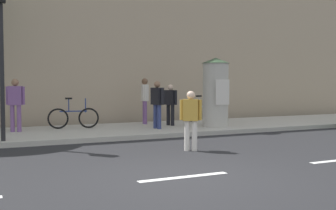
{
  "coord_description": "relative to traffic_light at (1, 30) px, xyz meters",
  "views": [
    {
      "loc": [
        -3.35,
        -6.56,
        1.71
      ],
      "look_at": [
        0.6,
        2.0,
        1.22
      ],
      "focal_mm": 43.22,
      "sensor_mm": 36.0,
      "label": 1
    }
  ],
  "objects": [
    {
      "name": "traffic_light",
      "position": [
        0.0,
        0.0,
        0.0
      ],
      "size": [
        0.24,
        0.45,
        4.48
      ],
      "color": "black",
      "rests_on": "sidewalk_curb"
    },
    {
      "name": "poster_column",
      "position": [
        7.27,
        0.9,
        -1.72
      ],
      "size": [
        1.03,
        1.03,
        2.52
      ],
      "color": "#B2ADA3",
      "rests_on": "sidewalk_curb"
    },
    {
      "name": "pedestrian_near_pole",
      "position": [
        5.06,
        1.17,
        -2.02
      ],
      "size": [
        0.34,
        0.64,
        1.67
      ],
      "color": "navy",
      "rests_on": "sidewalk_curb"
    },
    {
      "name": "building_backdrop",
      "position": [
        2.84,
        6.76,
        1.34
      ],
      "size": [
        36.0,
        5.0,
        8.99
      ],
      "primitive_type": "cube",
      "color": "tan",
      "rests_on": "ground_plane"
    },
    {
      "name": "pedestrian_tallest",
      "position": [
        0.48,
        2.24,
        -1.98
      ],
      "size": [
        0.58,
        0.37,
        1.74
      ],
      "color": "#724C84",
      "rests_on": "sidewalk_curb"
    },
    {
      "name": "bicycle_upright",
      "position": [
        7.93,
        3.11,
        -2.62
      ],
      "size": [
        1.75,
        0.36,
        1.09
      ],
      "color": "black",
      "rests_on": "sidewalk_curb"
    },
    {
      "name": "bicycle_leaning",
      "position": [
        2.4,
        2.45,
        -2.62
      ],
      "size": [
        1.75,
        0.37,
        1.09
      ],
      "color": "black",
      "rests_on": "sidewalk_curb"
    },
    {
      "name": "pedestrian_in_red_top",
      "position": [
        5.95,
        1.98,
        -2.09
      ],
      "size": [
        0.36,
        0.65,
        1.55
      ],
      "color": "black",
      "rests_on": "sidewalk_curb"
    },
    {
      "name": "pedestrian_with_backpack",
      "position": [
        4.35,
        -2.66,
        -2.25
      ],
      "size": [
        0.5,
        0.5,
        1.54
      ],
      "color": "silver",
      "rests_on": "ground_plane"
    },
    {
      "name": "pedestrian_in_dark_shirt",
      "position": [
        5.28,
        2.93,
        -1.94
      ],
      "size": [
        0.34,
        0.64,
        1.79
      ],
      "color": "#724C84",
      "rests_on": "sidewalk_curb"
    },
    {
      "name": "ground_plane",
      "position": [
        2.84,
        -5.24,
        -3.15
      ],
      "size": [
        80.0,
        80.0,
        0.0
      ],
      "primitive_type": "plane",
      "color": "#232326"
    },
    {
      "name": "sidewalk_curb",
      "position": [
        2.84,
        1.76,
        -3.08
      ],
      "size": [
        36.0,
        4.0,
        0.15
      ],
      "primitive_type": "cube",
      "color": "#B2ADA3",
      "rests_on": "ground_plane"
    },
    {
      "name": "lane_markings",
      "position": [
        2.84,
        -5.24,
        -3.15
      ],
      "size": [
        25.8,
        0.16,
        0.01
      ],
      "color": "silver",
      "rests_on": "ground_plane"
    }
  ]
}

